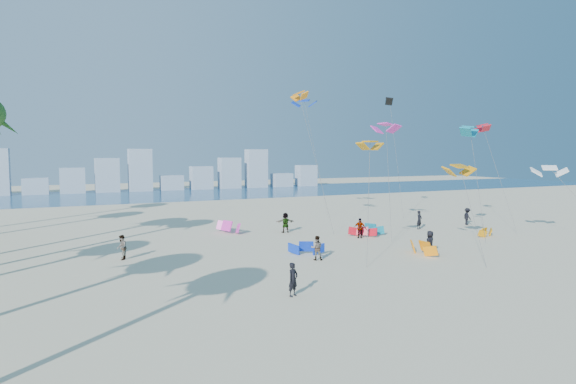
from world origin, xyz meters
name	(u,v)px	position (x,y,z in m)	size (l,w,h in m)	color
ground	(378,318)	(0.00, 0.00, 0.00)	(220.00, 220.00, 0.00)	beige
ocean	(141,195)	(0.00, 72.00, 0.01)	(220.00, 220.00, 0.00)	navy
kitesurfer_near	(293,279)	(-1.99, 4.72, 0.89)	(0.65, 0.43, 1.78)	black
kitesurfer_mid	(317,248)	(3.25, 11.79, 0.86)	(0.83, 0.65, 1.72)	gray
kitesurfers_far	(348,227)	(10.39, 19.05, 0.91)	(35.54, 14.47, 1.89)	black
grounded_kites	(335,235)	(8.48, 18.04, 0.45)	(22.87, 18.84, 1.05)	#0B33CA
flying_kites	(411,124)	(17.40, 19.19, 10.25)	(22.68, 29.65, 14.52)	orange
distant_skyline	(127,176)	(-1.19, 82.00, 3.09)	(85.00, 3.00, 8.40)	#9EADBF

